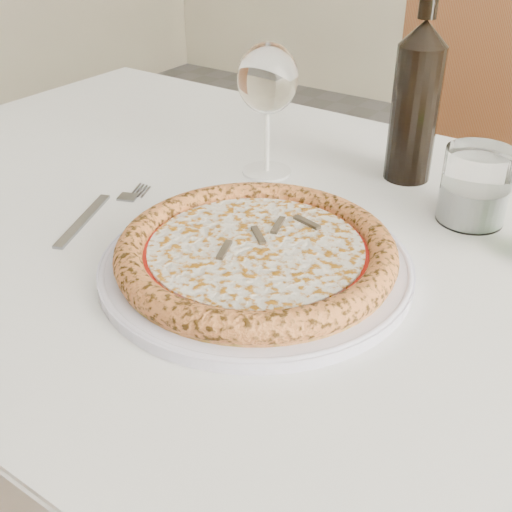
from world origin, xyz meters
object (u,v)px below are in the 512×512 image
(pizza, at_px, (256,251))
(tumbler, at_px, (474,191))
(wine_bottle, at_px, (416,100))
(chair_far, at_px, (461,182))
(wine_glass, at_px, (268,81))
(plate, at_px, (256,264))
(dining_table, at_px, (298,289))

(pizza, bearing_deg, tumbler, 58.36)
(wine_bottle, bearing_deg, chair_far, 96.28)
(wine_bottle, bearing_deg, wine_glass, -150.26)
(plate, bearing_deg, pizza, 160.64)
(pizza, bearing_deg, plate, -19.36)
(plate, height_order, pizza, pizza)
(dining_table, bearing_deg, wine_bottle, 81.07)
(tumbler, bearing_deg, plate, -121.64)
(dining_table, relative_size, pizza, 4.74)
(pizza, relative_size, wine_bottle, 1.16)
(dining_table, distance_m, pizza, 0.15)
(chair_far, height_order, tumbler, chair_far)
(chair_far, distance_m, pizza, 0.91)
(chair_far, relative_size, wine_bottle, 3.29)
(chair_far, distance_m, wine_bottle, 0.63)
(dining_table, distance_m, tumbler, 0.27)
(pizza, height_order, wine_glass, wine_glass)
(tumbler, bearing_deg, wine_glass, -175.49)
(plate, bearing_deg, tumbler, 58.36)
(plate, xyz_separation_m, wine_bottle, (0.04, 0.35, 0.11))
(wine_glass, distance_m, tumbler, 0.33)
(dining_table, xyz_separation_m, wine_glass, (-0.15, 0.14, 0.22))
(chair_far, height_order, plate, chair_far)
(pizza, distance_m, wine_bottle, 0.36)
(chair_far, xyz_separation_m, pizza, (0.02, -0.88, 0.25))
(dining_table, bearing_deg, pizza, -90.01)
(pizza, distance_m, tumbler, 0.31)
(plate, distance_m, wine_bottle, 0.37)
(wine_glass, bearing_deg, dining_table, -44.29)
(wine_glass, height_order, wine_bottle, wine_bottle)
(dining_table, xyz_separation_m, wine_bottle, (0.04, 0.25, 0.20))
(chair_far, bearing_deg, tumbler, -73.21)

